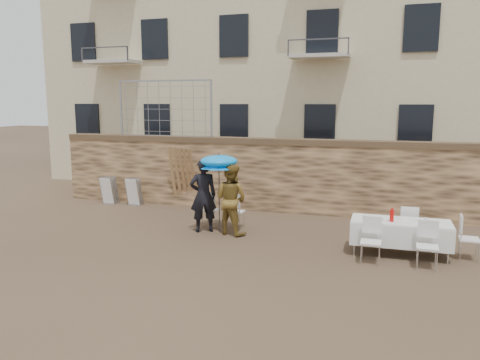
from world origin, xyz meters
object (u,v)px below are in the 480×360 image
(umbrella, at_px, (219,164))
(chair_stack_left, at_px, (112,189))
(woman_dress, at_px, (231,199))
(man_suit, at_px, (203,196))
(banquet_table, at_px, (401,223))
(table_chair_front_right, at_px, (427,246))
(table_chair_side, at_px, (469,238))
(table_chair_front_left, at_px, (371,241))
(couple_chair_left, at_px, (211,209))
(couple_chair_right, at_px, (236,211))
(chair_stack_right, at_px, (136,191))
(soda_bottle, at_px, (392,216))
(table_chair_back, at_px, (408,225))

(umbrella, bearing_deg, chair_stack_left, 153.71)
(woman_dress, bearing_deg, umbrella, 1.42)
(man_suit, distance_m, banquet_table, 4.86)
(table_chair_front_right, height_order, table_chair_side, same)
(man_suit, relative_size, table_chair_front_left, 1.98)
(table_chair_front_right, bearing_deg, couple_chair_left, 162.88)
(banquet_table, distance_m, table_chair_side, 1.43)
(man_suit, bearing_deg, couple_chair_right, -172.41)
(table_chair_front_left, height_order, table_chair_side, same)
(couple_chair_left, distance_m, couple_chair_right, 0.70)
(woman_dress, bearing_deg, couple_chair_left, -18.89)
(banquet_table, bearing_deg, couple_chair_left, 168.00)
(chair_stack_right, bearing_deg, umbrella, -31.56)
(man_suit, distance_m, table_chair_front_right, 5.49)
(couple_chair_left, xyz_separation_m, table_chair_front_right, (5.33, -1.78, 0.00))
(man_suit, relative_size, umbrella, 1.00)
(soda_bottle, relative_size, chair_stack_right, 0.28)
(man_suit, height_order, chair_stack_left, man_suit)
(table_chair_front_left, relative_size, chair_stack_right, 1.04)
(table_chair_front_right, bearing_deg, table_chair_back, 102.27)
(couple_chair_left, height_order, couple_chair_right, same)
(man_suit, distance_m, chair_stack_left, 4.85)
(woman_dress, distance_m, umbrella, 0.95)
(couple_chair_left, bearing_deg, woman_dress, 146.88)
(couple_chair_left, height_order, chair_stack_right, couple_chair_left)
(couple_chair_right, relative_size, soda_bottle, 3.69)
(chair_stack_right, bearing_deg, couple_chair_right, -24.50)
(man_suit, xyz_separation_m, couple_chair_right, (0.70, 0.55, -0.47))
(table_chair_front_left, distance_m, table_chair_front_right, 1.10)
(woman_dress, xyz_separation_m, chair_stack_right, (-4.05, 2.37, -0.44))
(soda_bottle, bearing_deg, umbrella, 170.26)
(soda_bottle, height_order, table_chair_front_left, soda_bottle)
(couple_chair_left, xyz_separation_m, soda_bottle, (4.63, -1.18, 0.43))
(couple_chair_left, xyz_separation_m, chair_stack_right, (-3.30, 1.82, -0.02))
(couple_chair_left, xyz_separation_m, couple_chair_right, (0.70, 0.00, 0.00))
(man_suit, distance_m, umbrella, 0.93)
(chair_stack_left, relative_size, chair_stack_right, 1.00)
(umbrella, relative_size, table_chair_side, 1.98)
(banquet_table, xyz_separation_m, soda_bottle, (-0.20, -0.15, 0.17))
(woman_dress, xyz_separation_m, table_chair_side, (5.48, -0.38, -0.42))
(umbrella, xyz_separation_m, soda_bottle, (4.23, -0.73, -0.88))
(umbrella, distance_m, table_chair_back, 4.81)
(table_chair_back, relative_size, table_chair_side, 1.00)
(table_chair_front_right, xyz_separation_m, chair_stack_right, (-8.63, 3.60, -0.02))
(table_chair_front_right, bearing_deg, soda_bottle, 140.72)
(woman_dress, relative_size, couple_chair_right, 1.88)
(table_chair_side, height_order, chair_stack_right, table_chair_side)
(table_chair_front_left, height_order, table_chair_front_right, same)
(woman_dress, relative_size, table_chair_side, 1.88)
(couple_chair_right, distance_m, table_chair_front_left, 3.95)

